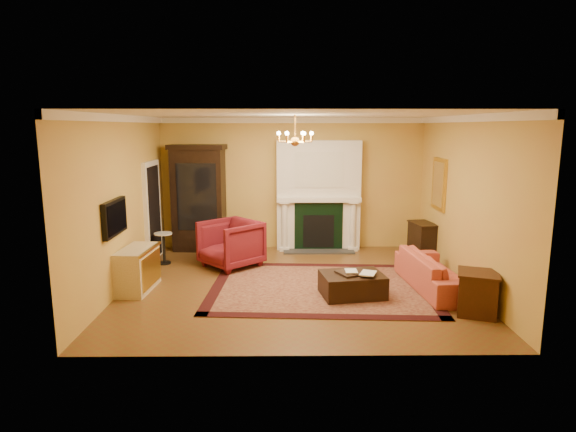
{
  "coord_description": "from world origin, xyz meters",
  "views": [
    {
      "loc": [
        -0.2,
        -8.3,
        2.81
      ],
      "look_at": [
        -0.12,
        0.3,
        1.2
      ],
      "focal_mm": 30.0,
      "sensor_mm": 36.0,
      "label": 1
    }
  ],
  "objects_px": {
    "console_table": "(422,241)",
    "leather_ottoman": "(352,285)",
    "coral_sofa": "(436,266)",
    "china_cabinet": "(199,201)",
    "commode": "(137,269)",
    "end_table": "(477,294)",
    "pedestal_table": "(164,246)",
    "wingback_armchair": "(231,242)"
  },
  "relations": [
    {
      "from": "wingback_armchair",
      "to": "commode",
      "type": "xyz_separation_m",
      "value": [
        -1.46,
        -1.41,
        -0.15
      ]
    },
    {
      "from": "coral_sofa",
      "to": "console_table",
      "type": "height_order",
      "value": "coral_sofa"
    },
    {
      "from": "china_cabinet",
      "to": "commode",
      "type": "bearing_deg",
      "value": -97.58
    },
    {
      "from": "china_cabinet",
      "to": "pedestal_table",
      "type": "xyz_separation_m",
      "value": [
        -0.55,
        -1.14,
        -0.77
      ]
    },
    {
      "from": "pedestal_table",
      "to": "leather_ottoman",
      "type": "distance_m",
      "value": 4.13
    },
    {
      "from": "commode",
      "to": "wingback_armchair",
      "type": "bearing_deg",
      "value": 48.03
    },
    {
      "from": "console_table",
      "to": "leather_ottoman",
      "type": "xyz_separation_m",
      "value": [
        -1.83,
        -2.33,
        -0.17
      ]
    },
    {
      "from": "wingback_armchair",
      "to": "console_table",
      "type": "xyz_separation_m",
      "value": [
        4.05,
        0.58,
        -0.15
      ]
    },
    {
      "from": "wingback_armchair",
      "to": "coral_sofa",
      "type": "bearing_deg",
      "value": 26.55
    },
    {
      "from": "end_table",
      "to": "console_table",
      "type": "bearing_deg",
      "value": 88.9
    },
    {
      "from": "pedestal_table",
      "to": "coral_sofa",
      "type": "height_order",
      "value": "coral_sofa"
    },
    {
      "from": "leather_ottoman",
      "to": "end_table",
      "type": "bearing_deg",
      "value": -33.66
    },
    {
      "from": "wingback_armchair",
      "to": "pedestal_table",
      "type": "relative_size",
      "value": 1.6
    },
    {
      "from": "china_cabinet",
      "to": "coral_sofa",
      "type": "relative_size",
      "value": 1.1
    },
    {
      "from": "china_cabinet",
      "to": "console_table",
      "type": "xyz_separation_m",
      "value": [
        4.9,
        -0.78,
        -0.77
      ]
    },
    {
      "from": "commode",
      "to": "console_table",
      "type": "height_order",
      "value": "console_table"
    },
    {
      "from": "china_cabinet",
      "to": "end_table",
      "type": "relative_size",
      "value": 3.67
    },
    {
      "from": "china_cabinet",
      "to": "console_table",
      "type": "relative_size",
      "value": 3.05
    },
    {
      "from": "coral_sofa",
      "to": "leather_ottoman",
      "type": "bearing_deg",
      "value": 98.97
    },
    {
      "from": "console_table",
      "to": "leather_ottoman",
      "type": "height_order",
      "value": "console_table"
    },
    {
      "from": "coral_sofa",
      "to": "end_table",
      "type": "xyz_separation_m",
      "value": [
        0.26,
        -1.17,
        -0.09
      ]
    },
    {
      "from": "end_table",
      "to": "console_table",
      "type": "height_order",
      "value": "console_table"
    },
    {
      "from": "china_cabinet",
      "to": "pedestal_table",
      "type": "height_order",
      "value": "china_cabinet"
    },
    {
      "from": "pedestal_table",
      "to": "coral_sofa",
      "type": "distance_m",
      "value": 5.38
    },
    {
      "from": "commode",
      "to": "leather_ottoman",
      "type": "xyz_separation_m",
      "value": [
        3.68,
        -0.35,
        -0.17
      ]
    },
    {
      "from": "end_table",
      "to": "console_table",
      "type": "distance_m",
      "value": 3.13
    },
    {
      "from": "wingback_armchair",
      "to": "coral_sofa",
      "type": "xyz_separation_m",
      "value": [
        3.73,
        -1.39,
        -0.12
      ]
    },
    {
      "from": "wingback_armchair",
      "to": "china_cabinet",
      "type": "bearing_deg",
      "value": 169.15
    },
    {
      "from": "console_table",
      "to": "end_table",
      "type": "bearing_deg",
      "value": -100.49
    },
    {
      "from": "china_cabinet",
      "to": "wingback_armchair",
      "type": "height_order",
      "value": "china_cabinet"
    },
    {
      "from": "end_table",
      "to": "leather_ottoman",
      "type": "relative_size",
      "value": 0.62
    },
    {
      "from": "wingback_armchair",
      "to": "leather_ottoman",
      "type": "height_order",
      "value": "wingback_armchair"
    },
    {
      "from": "china_cabinet",
      "to": "leather_ottoman",
      "type": "relative_size",
      "value": 2.28
    },
    {
      "from": "console_table",
      "to": "leather_ottoman",
      "type": "relative_size",
      "value": 0.75
    },
    {
      "from": "end_table",
      "to": "pedestal_table",
      "type": "bearing_deg",
      "value": 152.76
    },
    {
      "from": "china_cabinet",
      "to": "end_table",
      "type": "height_order",
      "value": "china_cabinet"
    },
    {
      "from": "leather_ottoman",
      "to": "console_table",
      "type": "bearing_deg",
      "value": 42.45
    },
    {
      "from": "coral_sofa",
      "to": "leather_ottoman",
      "type": "relative_size",
      "value": 2.07
    },
    {
      "from": "commode",
      "to": "coral_sofa",
      "type": "relative_size",
      "value": 0.48
    },
    {
      "from": "commode",
      "to": "end_table",
      "type": "height_order",
      "value": "commode"
    },
    {
      "from": "commode",
      "to": "console_table",
      "type": "distance_m",
      "value": 5.86
    },
    {
      "from": "wingback_armchair",
      "to": "end_table",
      "type": "relative_size",
      "value": 1.67
    }
  ]
}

